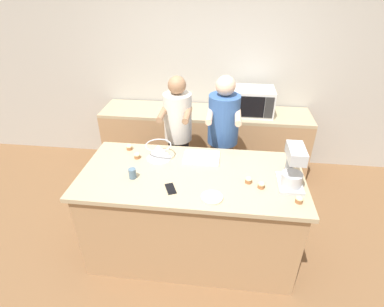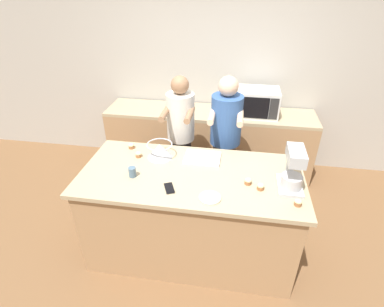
# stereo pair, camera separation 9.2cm
# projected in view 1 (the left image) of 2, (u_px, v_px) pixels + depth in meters

# --- Properties ---
(ground_plane) EXTENTS (16.00, 16.00, 0.00)m
(ground_plane) POSITION_uv_depth(u_px,v_px,m) (191.00, 247.00, 3.17)
(ground_plane) COLOR brown
(back_wall) EXTENTS (10.00, 0.06, 2.70)m
(back_wall) POSITION_uv_depth(u_px,v_px,m) (208.00, 71.00, 4.09)
(back_wall) COLOR #B2ADA3
(back_wall) RESTS_ON ground_plane
(island_counter) EXTENTS (2.00, 0.96, 0.95)m
(island_counter) POSITION_uv_depth(u_px,v_px,m) (191.00, 213.00, 2.93)
(island_counter) COLOR #A87F56
(island_counter) RESTS_ON ground_plane
(back_counter) EXTENTS (2.80, 0.60, 0.90)m
(back_counter) POSITION_uv_depth(u_px,v_px,m) (204.00, 141.00, 4.26)
(back_counter) COLOR #A87F56
(back_counter) RESTS_ON ground_plane
(person_left) EXTENTS (0.32, 0.49, 1.60)m
(person_left) POSITION_uv_depth(u_px,v_px,m) (178.00, 141.00, 3.41)
(person_left) COLOR #232328
(person_left) RESTS_ON ground_plane
(person_right) EXTENTS (0.35, 0.51, 1.62)m
(person_right) POSITION_uv_depth(u_px,v_px,m) (222.00, 144.00, 3.36)
(person_right) COLOR brown
(person_right) RESTS_ON ground_plane
(stand_mixer) EXTENTS (0.20, 0.30, 0.37)m
(stand_mixer) POSITION_uv_depth(u_px,v_px,m) (292.00, 169.00, 2.45)
(stand_mixer) COLOR #B2B7BC
(stand_mixer) RESTS_ON island_counter
(mixing_bowl) EXTENTS (0.25, 0.25, 0.15)m
(mixing_bowl) POSITION_uv_depth(u_px,v_px,m) (159.00, 151.00, 2.88)
(mixing_bowl) COLOR #BCBCC1
(mixing_bowl) RESTS_ON island_counter
(baking_tray) EXTENTS (0.34, 0.25, 0.04)m
(baking_tray) POSITION_uv_depth(u_px,v_px,m) (202.00, 157.00, 2.89)
(baking_tray) COLOR silver
(baking_tray) RESTS_ON island_counter
(microwave_oven) EXTENTS (0.52, 0.40, 0.34)m
(microwave_oven) POSITION_uv_depth(u_px,v_px,m) (253.00, 101.00, 3.87)
(microwave_oven) COLOR silver
(microwave_oven) RESTS_ON back_counter
(cell_phone) EXTENTS (0.12, 0.16, 0.01)m
(cell_phone) POSITION_uv_depth(u_px,v_px,m) (171.00, 189.00, 2.48)
(cell_phone) COLOR black
(cell_phone) RESTS_ON island_counter
(drinking_glass) EXTENTS (0.07, 0.07, 0.09)m
(drinking_glass) POSITION_uv_depth(u_px,v_px,m) (132.00, 173.00, 2.60)
(drinking_glass) COLOR slate
(drinking_glass) RESTS_ON island_counter
(small_plate) EXTENTS (0.18, 0.18, 0.02)m
(small_plate) POSITION_uv_depth(u_px,v_px,m) (212.00, 197.00, 2.38)
(small_plate) COLOR beige
(small_plate) RESTS_ON island_counter
(cupcake_0) EXTENTS (0.06, 0.06, 0.06)m
(cupcake_0) POSITION_uv_depth(u_px,v_px,m) (249.00, 180.00, 2.55)
(cupcake_0) COLOR #9E6038
(cupcake_0) RESTS_ON island_counter
(cupcake_1) EXTENTS (0.06, 0.06, 0.06)m
(cupcake_1) POSITION_uv_depth(u_px,v_px,m) (292.00, 162.00, 2.80)
(cupcake_1) COLOR #9E6038
(cupcake_1) RESTS_ON island_counter
(cupcake_2) EXTENTS (0.06, 0.06, 0.06)m
(cupcake_2) POSITION_uv_depth(u_px,v_px,m) (299.00, 199.00, 2.33)
(cupcake_2) COLOR #9E6038
(cupcake_2) RESTS_ON island_counter
(cupcake_3) EXTENTS (0.06, 0.06, 0.06)m
(cupcake_3) POSITION_uv_depth(u_px,v_px,m) (129.00, 147.00, 3.04)
(cupcake_3) COLOR #9E6038
(cupcake_3) RESTS_ON island_counter
(cupcake_4) EXTENTS (0.06, 0.06, 0.06)m
(cupcake_4) POSITION_uv_depth(u_px,v_px,m) (137.00, 155.00, 2.89)
(cupcake_4) COLOR #9E6038
(cupcake_4) RESTS_ON island_counter
(cupcake_5) EXTENTS (0.06, 0.06, 0.06)m
(cupcake_5) POSITION_uv_depth(u_px,v_px,m) (261.00, 185.00, 2.49)
(cupcake_5) COLOR #9E6038
(cupcake_5) RESTS_ON island_counter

